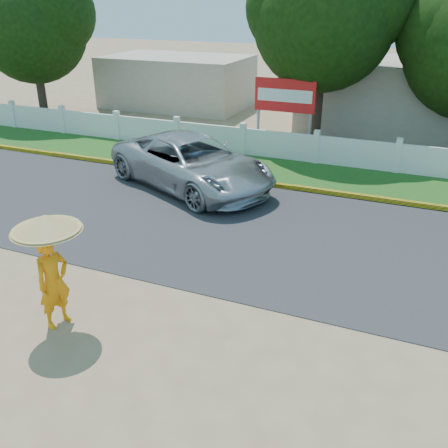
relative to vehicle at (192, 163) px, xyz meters
name	(u,v)px	position (x,y,z in m)	size (l,w,h in m)	color
ground	(186,321)	(3.25, -6.98, -0.86)	(120.00, 120.00, 0.00)	#9E8460
road	(259,231)	(3.25, -2.48, -0.85)	(60.00, 7.00, 0.02)	#38383A
grass_verge	(306,174)	(3.25, 2.77, -0.85)	(60.00, 3.50, 0.03)	#2D601E
curb	(293,187)	(3.25, 1.07, -0.78)	(40.00, 0.18, 0.16)	yellow
fence	(316,149)	(3.25, 4.22, -0.31)	(40.00, 0.10, 1.10)	silver
building_near	(414,97)	(6.25, 11.02, 0.74)	(10.00, 6.00, 3.20)	#B7AD99
building_far	(178,81)	(-6.75, 12.02, 0.54)	(8.00, 5.00, 2.80)	#B7AD99
vehicle	(192,163)	(0.00, 0.00, 0.00)	(2.86, 6.19, 1.72)	#A9ACB1
monk_with_parasol	(50,255)	(0.98, -8.00, 0.68)	(1.30, 1.30, 2.36)	orange
billboard	(285,99)	(1.61, 5.31, 1.28)	(2.50, 0.13, 2.95)	gray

